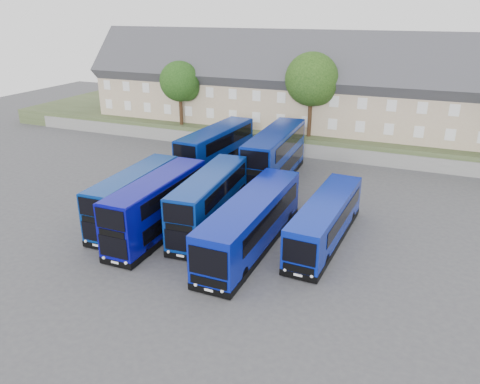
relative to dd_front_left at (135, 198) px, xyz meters
name	(u,v)px	position (x,y,z in m)	size (l,w,h in m)	color
ground	(183,249)	(5.49, -2.56, -1.95)	(120.00, 120.00, 0.00)	#444449
retaining_wall	(287,148)	(5.49, 21.44, -1.20)	(70.00, 0.40, 1.50)	slate
earth_bank	(310,127)	(5.49, 31.44, -0.95)	(80.00, 20.00, 2.00)	#404D2B
terrace_row	(355,91)	(11.49, 27.44, 4.65)	(66.00, 10.40, 11.20)	tan
dd_front_left	(135,198)	(0.00, 0.00, 0.00)	(2.55, 10.07, 3.98)	navy
dd_front_mid	(157,208)	(2.71, -1.09, 0.12)	(2.46, 10.65, 4.23)	#07088A
dd_front_right	(209,203)	(5.76, 1.20, 0.11)	(3.20, 10.69, 4.19)	navy
dd_rear_left	(216,152)	(0.90, 12.62, 0.29)	(3.34, 11.59, 4.55)	navy
dd_rear_right	(275,157)	(6.90, 12.82, 0.42)	(3.20, 12.20, 4.81)	navy
coach_east_a	(251,224)	(9.70, -0.37, -0.19)	(2.89, 13.14, 3.58)	#08189C
coach_east_b	(325,222)	(14.19, 2.36, -0.41)	(2.99, 11.63, 3.15)	#081FA4
tree_west	(181,83)	(-8.37, 22.54, 5.10)	(4.80, 4.80, 7.65)	#382314
tree_mid	(313,81)	(7.63, 23.04, 6.12)	(5.76, 5.76, 9.18)	#382314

